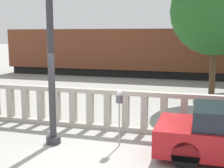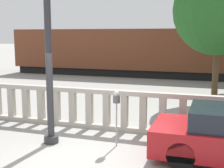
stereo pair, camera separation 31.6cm
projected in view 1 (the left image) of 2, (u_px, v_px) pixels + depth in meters
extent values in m
plane|color=gray|center=(78.00, 158.00, 7.63)|extent=(160.00, 160.00, 0.00)
cube|color=#ADA599|center=(108.00, 127.00, 9.94)|extent=(14.14, 0.24, 0.14)
cube|color=#ADA599|center=(108.00, 92.00, 9.76)|extent=(14.14, 0.24, 0.14)
cube|color=#ADA599|center=(11.00, 103.00, 10.84)|extent=(0.20, 0.20, 1.00)
cube|color=#ADA599|center=(26.00, 104.00, 10.67)|extent=(0.20, 0.20, 1.00)
cube|color=#ADA599|center=(41.00, 105.00, 10.51)|extent=(0.20, 0.20, 1.00)
cube|color=#ADA599|center=(57.00, 106.00, 10.34)|extent=(0.20, 0.20, 1.00)
cube|color=#ADA599|center=(73.00, 107.00, 10.18)|extent=(0.20, 0.20, 1.00)
cube|color=#ADA599|center=(90.00, 108.00, 10.01)|extent=(0.20, 0.20, 1.00)
cube|color=#ADA599|center=(108.00, 110.00, 9.85)|extent=(0.20, 0.20, 1.00)
cube|color=#ADA599|center=(126.00, 111.00, 9.68)|extent=(0.20, 0.20, 1.00)
cube|color=#ADA599|center=(144.00, 112.00, 9.51)|extent=(0.20, 0.20, 1.00)
cube|color=#ADA599|center=(164.00, 114.00, 9.35)|extent=(0.20, 0.20, 1.00)
cube|color=#ADA599|center=(184.00, 115.00, 9.18)|extent=(0.20, 0.20, 1.00)
cube|color=#ADA599|center=(205.00, 116.00, 9.02)|extent=(0.20, 0.20, 1.00)
cylinder|color=#2D2D33|center=(53.00, 140.00, 8.64)|extent=(0.41, 0.41, 0.20)
cylinder|color=#2D2D33|center=(50.00, 34.00, 8.19)|extent=(0.18, 0.18, 5.60)
cylinder|color=#99999E|center=(119.00, 125.00, 8.35)|extent=(0.04, 0.04, 1.20)
cylinder|color=#4C4C51|center=(119.00, 99.00, 8.24)|extent=(0.19, 0.19, 0.20)
sphere|color=#B2B7BC|center=(119.00, 94.00, 8.22)|extent=(0.16, 0.16, 0.16)
cylinder|color=black|center=(186.00, 155.00, 6.98)|extent=(0.64, 0.18, 0.64)
cylinder|color=black|center=(189.00, 133.00, 8.54)|extent=(0.64, 0.18, 0.64)
cube|color=black|center=(136.00, 72.00, 22.81)|extent=(18.94, 2.36, 0.55)
cube|color=brown|center=(136.00, 49.00, 22.54)|extent=(19.33, 2.95, 2.82)
cylinder|color=#4C3823|center=(212.00, 74.00, 13.64)|extent=(0.27, 0.27, 2.57)
sphere|color=#235B23|center=(216.00, 10.00, 13.21)|extent=(3.84, 3.84, 3.84)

